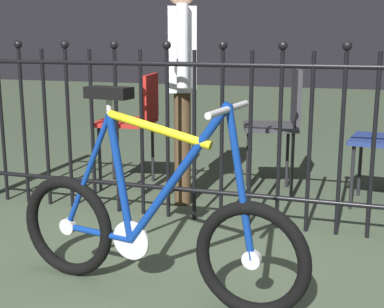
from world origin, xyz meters
The scene contains 6 objects.
ground_plane centered at (0.00, 0.00, 0.00)m, with size 20.00×20.00×0.00m, color #3E4C38.
iron_fence centered at (-0.06, 0.82, 0.58)m, with size 3.59×0.07×1.15m.
bicycle centered at (-0.10, -0.17, 0.30)m, with size 1.39×0.40×0.91m.
chair_red centered at (-0.86, 1.41, 0.54)m, with size 0.46×0.46×0.85m.
chair_charcoal centered at (0.20, 1.57, 0.55)m, with size 0.45×0.45×0.90m.
person_visitor centered at (-0.41, 1.17, 0.90)m, with size 0.27×0.45×1.52m.
Camera 1 is at (0.73, -2.20, 1.11)m, focal length 49.83 mm.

